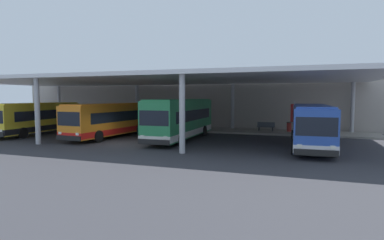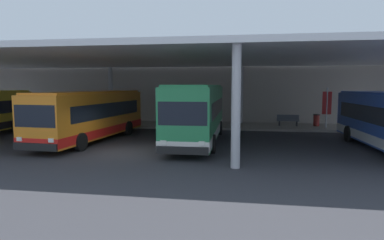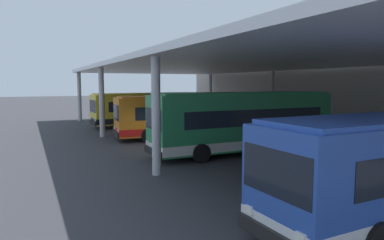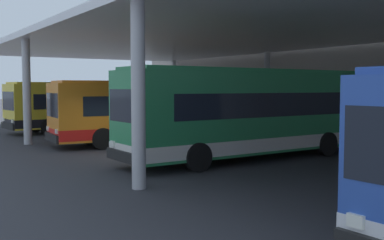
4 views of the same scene
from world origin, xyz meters
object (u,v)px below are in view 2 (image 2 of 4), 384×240
at_px(bus_middle_bay, 198,113).
at_px(banner_sign, 327,105).
at_px(bus_second_bay, 91,115).
at_px(trash_bin, 316,120).
at_px(bench_waiting, 288,120).

bearing_deg(bus_middle_bay, banner_sign, 37.37).
relative_size(bus_second_bay, trash_bin, 10.91).
xyz_separation_m(bus_second_bay, bench_waiting, (13.28, 8.65, -0.99)).
xyz_separation_m(bus_second_bay, bus_middle_bay, (6.79, 0.66, 0.19)).
bearing_deg(trash_bin, bus_middle_bay, -136.83).
height_order(bus_middle_bay, banner_sign, bus_middle_bay).
relative_size(bench_waiting, trash_bin, 1.84).
xyz_separation_m(bus_second_bay, banner_sign, (16.11, 7.78, 0.32)).
bearing_deg(bus_middle_bay, bench_waiting, 50.95).
xyz_separation_m(trash_bin, banner_sign, (0.50, -1.15, 1.30)).
xyz_separation_m(bus_middle_bay, banner_sign, (9.32, 7.12, 0.14)).
height_order(bus_second_bay, banner_sign, banner_sign).
bearing_deg(bus_second_bay, trash_bin, 29.77).
relative_size(bus_middle_bay, banner_sign, 3.55).
relative_size(trash_bin, banner_sign, 0.31).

